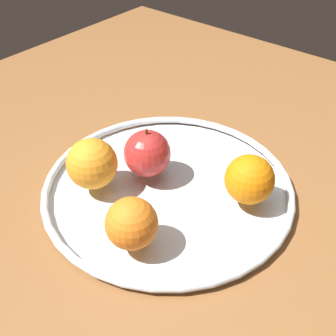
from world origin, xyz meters
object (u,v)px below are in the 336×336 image
Objects in this scene: orange_front_left at (92,164)px; orange_back_right at (132,223)px; apple at (146,154)px; fruit_bowl at (168,187)px; orange_center at (249,179)px.

orange_front_left is 1.11× the size of orange_back_right.
apple is at bearing -32.42° from orange_front_left.
orange_center is at bearing -66.82° from fruit_bowl.
orange_center is (17.38, -7.40, 0.16)cm from orange_back_right.
orange_back_right reaches higher than fruit_bowl.
orange_back_right is (-12.22, -8.35, -0.22)cm from apple.
orange_center is at bearing -58.62° from orange_front_left.
fruit_bowl is 13.85cm from orange_back_right.
orange_front_left reaches higher than fruit_bowl.
fruit_bowl is at bearing 18.14° from orange_back_right.
apple is (-0.24, 4.27, 4.67)cm from fruit_bowl.
orange_center is at bearing -71.89° from apple.
orange_front_left is (-7.27, 4.62, 0.18)cm from apple.
orange_back_right is (-4.95, -12.97, -0.39)cm from orange_front_left.
orange_front_left is 23.86cm from orange_center.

